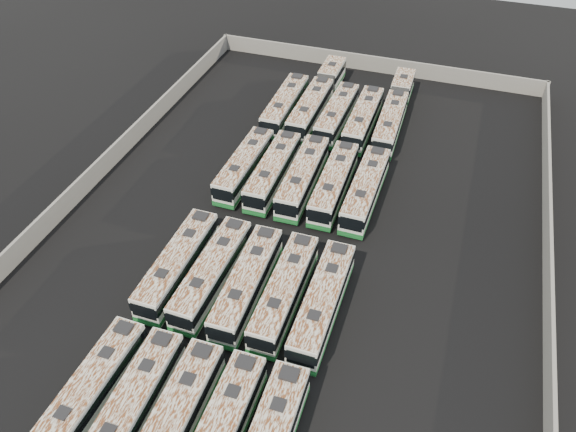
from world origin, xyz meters
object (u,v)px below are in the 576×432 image
at_px(bus_back_left, 318,97).
at_px(bus_back_far_left, 285,105).
at_px(bus_midback_left, 273,171).
at_px(bus_back_center, 337,114).
at_px(bus_front_far_left, 90,392).
at_px(bus_midback_far_right, 365,190).
at_px(bus_midback_far_left, 245,166).
at_px(bus_midfront_right, 284,292).
at_px(bus_midback_right, 334,183).
at_px(bus_back_right, 363,119).
at_px(bus_midfront_center, 247,283).
at_px(bus_midback_center, 303,177).
at_px(bus_back_far_right, 394,110).
at_px(bus_front_left, 132,408).
at_px(bus_midfront_far_left, 178,264).
at_px(bus_front_center, 173,423).
at_px(bus_midfront_left, 212,273).
at_px(bus_midfront_far_right, 323,303).

bearing_deg(bus_back_left, bus_back_far_left, -133.75).
bearing_deg(bus_midback_left, bus_back_center, 75.19).
relative_size(bus_front_far_left, bus_midback_far_right, 0.97).
bearing_deg(bus_back_far_left, bus_midback_far_left, -90.93).
xyz_separation_m(bus_midfront_right, bus_midback_left, (-6.46, 15.10, 0.01)).
xyz_separation_m(bus_midback_right, bus_back_right, (0.00, 12.93, -0.00)).
xyz_separation_m(bus_midfront_center, bus_midback_center, (-0.05, 15.27, 0.03)).
bearing_deg(bus_midback_far_left, bus_back_right, 54.03).
bearing_deg(bus_front_far_left, bus_midback_left, 84.69).
bearing_deg(bus_back_far_right, bus_front_far_left, -107.40).
bearing_deg(bus_back_far_left, bus_midback_center, -64.66).
bearing_deg(bus_back_center, bus_midfront_right, -82.45).
height_order(bus_front_left, bus_back_left, bus_back_left).
bearing_deg(bus_back_right, bus_midback_far_right, -75.95).
relative_size(bus_front_left, bus_back_far_right, 0.65).
height_order(bus_midback_center, bus_back_right, bus_midback_center).
distance_m(bus_midfront_far_left, bus_back_left, 31.48).
bearing_deg(bus_front_center, bus_back_far_left, 97.87).
bearing_deg(bus_midfront_center, bus_midback_far_left, 111.42).
relative_size(bus_midfront_center, bus_back_right, 1.01).
xyz_separation_m(bus_front_center, bus_midback_far_left, (-6.45, 28.24, -0.06)).
height_order(bus_midfront_far_left, bus_midback_left, bus_midback_left).
distance_m(bus_front_center, bus_midback_left, 28.44).
distance_m(bus_midfront_center, bus_back_right, 28.38).
height_order(bus_front_far_left, bus_back_center, bus_back_center).
height_order(bus_front_left, bus_midback_right, bus_midback_right).
distance_m(bus_midfront_left, bus_back_right, 28.79).
xyz_separation_m(bus_midfront_center, bus_back_far_left, (-6.41, 28.21, 0.03)).
xyz_separation_m(bus_midback_center, bus_back_right, (3.27, 12.93, -0.03)).
bearing_deg(bus_back_left, bus_back_center, -43.75).
relative_size(bus_front_left, bus_midfront_far_right, 0.98).
height_order(bus_midfront_left, bus_back_right, bus_midfront_left).
bearing_deg(bus_back_left, bus_midfront_far_left, -95.58).
distance_m(bus_midfront_center, bus_midback_far_left, 16.55).
bearing_deg(bus_back_left, bus_front_far_left, -94.05).
bearing_deg(bus_back_far_right, bus_midback_far_right, -90.74).
distance_m(bus_front_center, bus_midback_right, 28.44).
bearing_deg(bus_midfront_right, bus_midfront_far_right, -2.91).
xyz_separation_m(bus_back_far_left, bus_back_right, (9.63, -0.01, -0.03)).
xyz_separation_m(bus_front_left, bus_front_center, (3.18, -0.12, 0.03)).
bearing_deg(bus_front_center, bus_front_left, 176.91).
bearing_deg(bus_midback_right, bus_back_right, 89.07).
height_order(bus_back_far_left, bus_back_left, bus_back_far_left).
bearing_deg(bus_midback_far_left, bus_back_far_left, 90.61).
bearing_deg(bus_midfront_right, bus_midback_far_left, 122.11).
relative_size(bus_front_left, bus_back_far_left, 0.98).
distance_m(bus_front_center, bus_midback_center, 28.26).
distance_m(bus_midfront_far_right, bus_midback_far_left, 19.94).
relative_size(bus_midfront_far_left, bus_back_far_right, 0.65).
relative_size(bus_midback_far_right, bus_back_far_right, 0.66).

